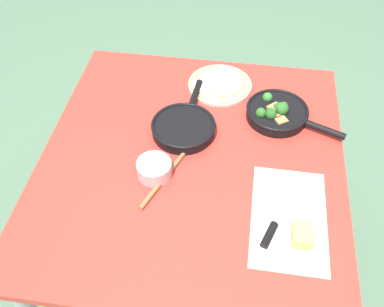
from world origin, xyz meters
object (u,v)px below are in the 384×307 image
(skillet_eggs, at_px, (184,127))
(prep_bowl_steel, at_px, (154,169))
(skillet_broccoli, at_px, (278,113))
(dinner_plate_stack, at_px, (220,84))
(wooden_spoon, at_px, (180,157))
(cheese_block, at_px, (302,235))
(grater_knife, at_px, (274,226))

(skillet_eggs, bearing_deg, prep_bowl_steel, 167.99)
(skillet_broccoli, distance_m, dinner_plate_stack, 0.27)
(dinner_plate_stack, height_order, prep_bowl_steel, prep_bowl_steel)
(wooden_spoon, xyz_separation_m, cheese_block, (-0.25, -0.39, 0.01))
(grater_knife, relative_size, dinner_plate_stack, 0.89)
(dinner_plate_stack, bearing_deg, grater_knife, -160.36)
(grater_knife, xyz_separation_m, dinner_plate_stack, (0.62, 0.22, 0.00))
(grater_knife, height_order, dinner_plate_stack, dinner_plate_stack)
(skillet_broccoli, height_order, prep_bowl_steel, skillet_broccoli)
(grater_knife, bearing_deg, wooden_spoon, 75.01)
(skillet_eggs, height_order, wooden_spoon, skillet_eggs)
(skillet_eggs, height_order, dinner_plate_stack, skillet_eggs)
(dinner_plate_stack, bearing_deg, wooden_spoon, 166.99)
(skillet_broccoli, relative_size, skillet_eggs, 0.94)
(dinner_plate_stack, bearing_deg, skillet_broccoli, -123.85)
(grater_knife, relative_size, cheese_block, 3.06)
(grater_knife, bearing_deg, prep_bowl_steel, 89.49)
(cheese_block, distance_m, prep_bowl_steel, 0.50)
(skillet_broccoli, relative_size, prep_bowl_steel, 3.12)
(skillet_eggs, distance_m, grater_knife, 0.48)
(skillet_broccoli, relative_size, wooden_spoon, 0.96)
(wooden_spoon, bearing_deg, skillet_broccoli, -30.36)
(skillet_eggs, bearing_deg, skillet_broccoli, -65.07)
(skillet_eggs, relative_size, cheese_block, 5.14)
(wooden_spoon, xyz_separation_m, grater_knife, (-0.22, -0.31, 0.00))
(cheese_block, bearing_deg, dinner_plate_stack, 24.73)
(wooden_spoon, bearing_deg, cheese_block, -101.19)
(cheese_block, height_order, prep_bowl_steel, prep_bowl_steel)
(skillet_broccoli, bearing_deg, grater_knife, -68.24)
(skillet_eggs, distance_m, cheese_block, 0.56)
(dinner_plate_stack, bearing_deg, cheese_block, -155.27)
(grater_knife, relative_size, prep_bowl_steel, 1.97)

